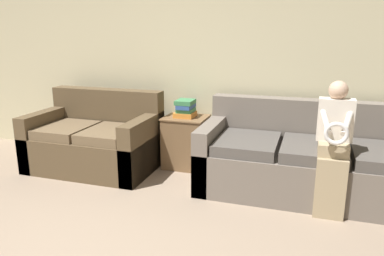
{
  "coord_description": "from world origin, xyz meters",
  "views": [
    {
      "loc": [
        1.52,
        -1.47,
        1.63
      ],
      "look_at": [
        0.48,
        1.73,
        0.74
      ],
      "focal_mm": 35.0,
      "sensor_mm": 36.0,
      "label": 1
    }
  ],
  "objects_px": {
    "side_shelf": "(186,141)",
    "child_left_seated": "(334,143)",
    "couch_main": "(312,162)",
    "couch_side": "(96,141)",
    "book_stack": "(185,109)"
  },
  "relations": [
    {
      "from": "side_shelf",
      "to": "child_left_seated",
      "type": "bearing_deg",
      "value": -23.86
    },
    {
      "from": "couch_main",
      "to": "couch_side",
      "type": "bearing_deg",
      "value": -178.64
    },
    {
      "from": "book_stack",
      "to": "side_shelf",
      "type": "bearing_deg",
      "value": -28.19
    },
    {
      "from": "side_shelf",
      "to": "book_stack",
      "type": "height_order",
      "value": "book_stack"
    },
    {
      "from": "couch_side",
      "to": "couch_main",
      "type": "bearing_deg",
      "value": 1.36
    },
    {
      "from": "couch_main",
      "to": "couch_side",
      "type": "distance_m",
      "value": 2.5
    },
    {
      "from": "couch_main",
      "to": "child_left_seated",
      "type": "xyz_separation_m",
      "value": [
        0.16,
        -0.42,
        0.33
      ]
    },
    {
      "from": "couch_side",
      "to": "child_left_seated",
      "type": "distance_m",
      "value": 2.7
    },
    {
      "from": "side_shelf",
      "to": "book_stack",
      "type": "xyz_separation_m",
      "value": [
        -0.0,
        0.0,
        0.4
      ]
    },
    {
      "from": "couch_main",
      "to": "book_stack",
      "type": "bearing_deg",
      "value": 168.37
    },
    {
      "from": "couch_side",
      "to": "side_shelf",
      "type": "height_order",
      "value": "couch_side"
    },
    {
      "from": "side_shelf",
      "to": "book_stack",
      "type": "bearing_deg",
      "value": 151.81
    },
    {
      "from": "couch_main",
      "to": "couch_side",
      "type": "relative_size",
      "value": 1.55
    },
    {
      "from": "couch_side",
      "to": "side_shelf",
      "type": "bearing_deg",
      "value": 19.39
    },
    {
      "from": "couch_main",
      "to": "side_shelf",
      "type": "xyz_separation_m",
      "value": [
        -1.47,
        0.3,
        -0.0
      ]
    }
  ]
}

